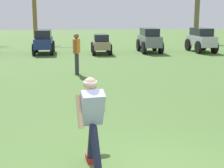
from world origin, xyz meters
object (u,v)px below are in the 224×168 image
(teammate_near_sideline, at_px, (77,50))
(parked_car_slot_f, at_px, (201,39))
(frisbee_thrower, at_px, (92,119))
(parked_car_slot_c, at_px, (44,41))
(parked_car_slot_e, at_px, (149,40))
(frisbee_in_flight, at_px, (93,119))
(parked_car_slot_d, at_px, (101,44))

(teammate_near_sideline, xyz_separation_m, parked_car_slot_f, (7.22, 6.76, -0.20))
(frisbee_thrower, relative_size, parked_car_slot_c, 0.58)
(frisbee_thrower, distance_m, parked_car_slot_e, 15.36)
(frisbee_in_flight, distance_m, teammate_near_sideline, 7.24)
(frisbee_in_flight, distance_m, parked_car_slot_c, 14.17)
(frisbee_thrower, height_order, parked_car_slot_f, frisbee_thrower)
(parked_car_slot_c, distance_m, parked_car_slot_d, 3.27)
(parked_car_slot_d, height_order, parked_car_slot_e, parked_car_slot_e)
(frisbee_thrower, xyz_separation_m, parked_car_slot_d, (0.90, 14.45, -0.23))
(parked_car_slot_c, xyz_separation_m, parked_car_slot_f, (9.20, 0.01, 0.02))
(frisbee_thrower, distance_m, teammate_near_sideline, 8.09)
(frisbee_in_flight, xyz_separation_m, parked_car_slot_c, (-2.38, 13.96, 0.21))
(teammate_near_sideline, height_order, parked_car_slot_d, teammate_near_sideline)
(frisbee_in_flight, relative_size, teammate_near_sideline, 0.22)
(frisbee_in_flight, xyz_separation_m, parked_car_slot_f, (6.81, 13.98, 0.23))
(frisbee_in_flight, height_order, parked_car_slot_e, parked_car_slot_e)
(frisbee_in_flight, relative_size, parked_car_slot_f, 0.14)
(parked_car_slot_d, xyz_separation_m, parked_car_slot_f, (5.95, 0.38, 0.18))
(parked_car_slot_f, bearing_deg, parked_car_slot_e, 178.95)
(teammate_near_sideline, height_order, parked_car_slot_e, teammate_near_sideline)
(teammate_near_sideline, bearing_deg, parked_car_slot_e, 58.78)
(parked_car_slot_d, distance_m, parked_car_slot_e, 2.90)
(parked_car_slot_c, bearing_deg, frisbee_in_flight, -80.31)
(frisbee_thrower, xyz_separation_m, parked_car_slot_f, (6.85, 14.84, -0.05))
(frisbee_thrower, bearing_deg, parked_car_slot_c, 99.00)
(parked_car_slot_d, bearing_deg, frisbee_in_flight, -93.64)
(parked_car_slot_c, bearing_deg, frisbee_thrower, -81.00)
(parked_car_slot_d, bearing_deg, parked_car_slot_c, 173.44)
(frisbee_in_flight, relative_size, parked_car_slot_e, 0.14)
(parked_car_slot_e, bearing_deg, frisbee_in_flight, -104.88)
(frisbee_thrower, xyz_separation_m, parked_car_slot_c, (-2.35, 14.83, -0.08))
(parked_car_slot_c, height_order, parked_car_slot_f, parked_car_slot_f)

